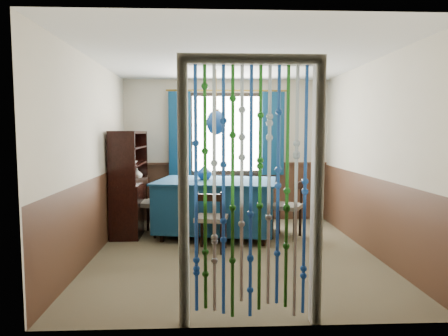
{
  "coord_description": "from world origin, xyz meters",
  "views": [
    {
      "loc": [
        -0.35,
        -5.1,
        1.57
      ],
      "look_at": [
        -0.1,
        0.59,
        1.07
      ],
      "focal_mm": 32.0,
      "sensor_mm": 36.0,
      "label": 1
    }
  ],
  "objects_px": {
    "chair_left": "(149,204)",
    "pendant_lamp": "(216,122)",
    "dining_table": "(216,204)",
    "chair_far": "(224,197)",
    "vase_sideboard": "(137,173)",
    "bowl_shelf": "(131,162)",
    "sideboard": "(130,197)",
    "chair_near": "(211,219)",
    "chair_right": "(288,207)",
    "vase_table": "(205,172)"
  },
  "relations": [
    {
      "from": "chair_left",
      "to": "pendant_lamp",
      "type": "distance_m",
      "value": 1.62
    },
    {
      "from": "dining_table",
      "to": "pendant_lamp",
      "type": "xyz_separation_m",
      "value": [
        0.0,
        -0.0,
        1.23
      ]
    },
    {
      "from": "chair_far",
      "to": "vase_sideboard",
      "type": "xyz_separation_m",
      "value": [
        -1.46,
        -0.12,
        0.43
      ]
    },
    {
      "from": "pendant_lamp",
      "to": "bowl_shelf",
      "type": "distance_m",
      "value": 1.44
    },
    {
      "from": "dining_table",
      "to": "sideboard",
      "type": "bearing_deg",
      "value": 177.37
    },
    {
      "from": "chair_near",
      "to": "vase_sideboard",
      "type": "distance_m",
      "value": 1.94
    },
    {
      "from": "chair_near",
      "to": "chair_right",
      "type": "height_order",
      "value": "chair_right"
    },
    {
      "from": "chair_left",
      "to": "sideboard",
      "type": "distance_m",
      "value": 0.38
    },
    {
      "from": "chair_far",
      "to": "sideboard",
      "type": "xyz_separation_m",
      "value": [
        -1.52,
        -0.44,
        0.1
      ]
    },
    {
      "from": "sideboard",
      "to": "vase_table",
      "type": "relative_size",
      "value": 7.36
    },
    {
      "from": "chair_far",
      "to": "chair_left",
      "type": "relative_size",
      "value": 0.97
    },
    {
      "from": "dining_table",
      "to": "pendant_lamp",
      "type": "distance_m",
      "value": 1.23
    },
    {
      "from": "chair_near",
      "to": "chair_right",
      "type": "xyz_separation_m",
      "value": [
        1.16,
        0.64,
        0.03
      ]
    },
    {
      "from": "sideboard",
      "to": "vase_sideboard",
      "type": "xyz_separation_m",
      "value": [
        0.06,
        0.32,
        0.34
      ]
    },
    {
      "from": "chair_near",
      "to": "chair_far",
      "type": "xyz_separation_m",
      "value": [
        0.25,
        1.56,
        0.03
      ]
    },
    {
      "from": "dining_table",
      "to": "pendant_lamp",
      "type": "height_order",
      "value": "pendant_lamp"
    },
    {
      "from": "chair_far",
      "to": "vase_table",
      "type": "relative_size",
      "value": 4.04
    },
    {
      "from": "dining_table",
      "to": "chair_far",
      "type": "xyz_separation_m",
      "value": [
        0.16,
        0.76,
        -0.02
      ]
    },
    {
      "from": "chair_far",
      "to": "vase_sideboard",
      "type": "bearing_deg",
      "value": 0.54
    },
    {
      "from": "chair_near",
      "to": "chair_left",
      "type": "distance_m",
      "value": 1.34
    },
    {
      "from": "chair_far",
      "to": "vase_sideboard",
      "type": "height_order",
      "value": "vase_sideboard"
    },
    {
      "from": "chair_right",
      "to": "pendant_lamp",
      "type": "xyz_separation_m",
      "value": [
        -1.07,
        0.16,
        1.26
      ]
    },
    {
      "from": "dining_table",
      "to": "chair_near",
      "type": "height_order",
      "value": "dining_table"
    },
    {
      "from": "chair_far",
      "to": "sideboard",
      "type": "distance_m",
      "value": 1.58
    },
    {
      "from": "vase_table",
      "to": "vase_sideboard",
      "type": "bearing_deg",
      "value": 154.85
    },
    {
      "from": "vase_sideboard",
      "to": "chair_right",
      "type": "bearing_deg",
      "value": -18.63
    },
    {
      "from": "chair_right",
      "to": "vase_table",
      "type": "relative_size",
      "value": 4.05
    },
    {
      "from": "chair_far",
      "to": "vase_table",
      "type": "distance_m",
      "value": 0.88
    },
    {
      "from": "chair_near",
      "to": "dining_table",
      "type": "bearing_deg",
      "value": 94.34
    },
    {
      "from": "chair_near",
      "to": "vase_table",
      "type": "bearing_deg",
      "value": 106.2
    },
    {
      "from": "chair_left",
      "to": "chair_near",
      "type": "bearing_deg",
      "value": 68.5
    },
    {
      "from": "chair_near",
      "to": "vase_sideboard",
      "type": "relative_size",
      "value": 3.98
    },
    {
      "from": "chair_left",
      "to": "sideboard",
      "type": "xyz_separation_m",
      "value": [
        -0.33,
        0.17,
        0.09
      ]
    },
    {
      "from": "chair_near",
      "to": "vase_sideboard",
      "type": "height_order",
      "value": "vase_sideboard"
    },
    {
      "from": "dining_table",
      "to": "vase_table",
      "type": "distance_m",
      "value": 0.52
    },
    {
      "from": "chair_left",
      "to": "bowl_shelf",
      "type": "relative_size",
      "value": 4.19
    },
    {
      "from": "chair_near",
      "to": "chair_left",
      "type": "xyz_separation_m",
      "value": [
        -0.94,
        0.94,
        0.04
      ]
    },
    {
      "from": "bowl_shelf",
      "to": "vase_sideboard",
      "type": "distance_m",
      "value": 0.57
    },
    {
      "from": "vase_table",
      "to": "vase_sideboard",
      "type": "relative_size",
      "value": 1.06
    },
    {
      "from": "sideboard",
      "to": "vase_sideboard",
      "type": "height_order",
      "value": "sideboard"
    },
    {
      "from": "chair_left",
      "to": "pendant_lamp",
      "type": "height_order",
      "value": "pendant_lamp"
    },
    {
      "from": "chair_far",
      "to": "sideboard",
      "type": "bearing_deg",
      "value": 12.17
    },
    {
      "from": "vase_table",
      "to": "bowl_shelf",
      "type": "height_order",
      "value": "bowl_shelf"
    },
    {
      "from": "bowl_shelf",
      "to": "chair_near",
      "type": "bearing_deg",
      "value": -37.25
    },
    {
      "from": "dining_table",
      "to": "vase_sideboard",
      "type": "bearing_deg",
      "value": 164.22
    },
    {
      "from": "chair_near",
      "to": "vase_table",
      "type": "height_order",
      "value": "vase_table"
    },
    {
      "from": "vase_table",
      "to": "chair_far",
      "type": "bearing_deg",
      "value": 62.45
    },
    {
      "from": "sideboard",
      "to": "vase_table",
      "type": "bearing_deg",
      "value": -9.92
    },
    {
      "from": "dining_table",
      "to": "chair_left",
      "type": "distance_m",
      "value": 1.04
    },
    {
      "from": "dining_table",
      "to": "chair_right",
      "type": "bearing_deg",
      "value": 1.98
    }
  ]
}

